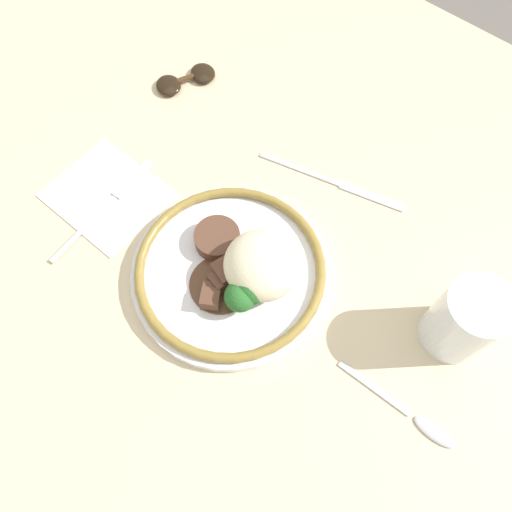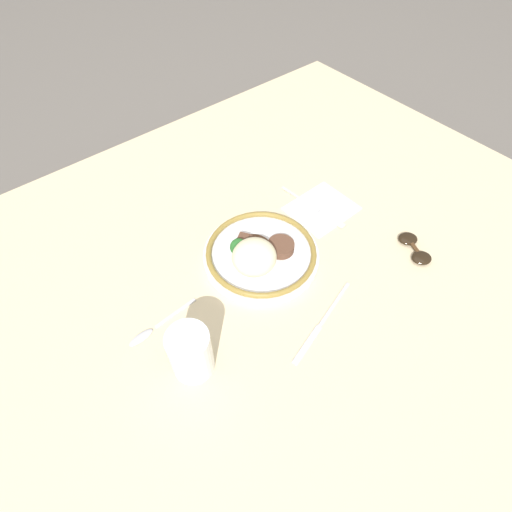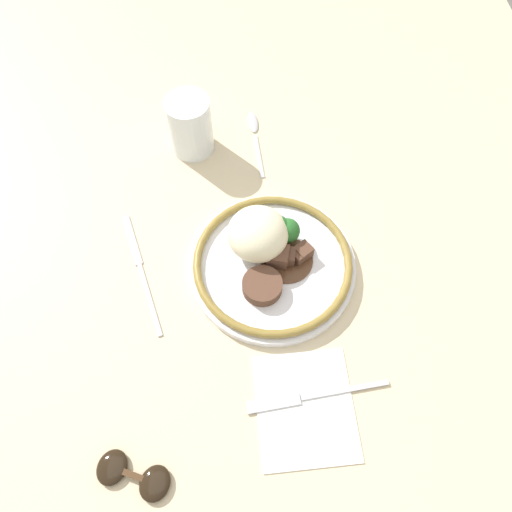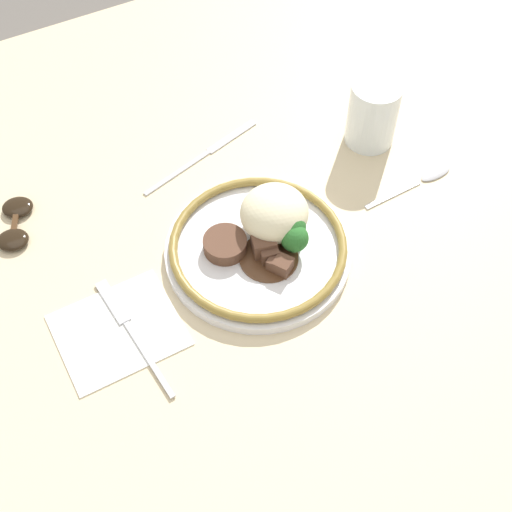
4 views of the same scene
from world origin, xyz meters
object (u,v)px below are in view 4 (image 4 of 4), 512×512
object	(u,v)px
juice_glass	(372,116)
knife	(206,154)
plate	(264,240)
sunglasses	(15,223)
fork	(127,324)
spoon	(425,179)

from	to	relation	value
juice_glass	knife	xyz separation A→B (m)	(-0.23, 0.09, -0.04)
plate	sunglasses	distance (m)	0.34
sunglasses	knife	bearing A→B (deg)	23.23
plate	fork	size ratio (longest dim) A/B	1.26
plate	spoon	size ratio (longest dim) A/B	1.65
juice_glass	fork	size ratio (longest dim) A/B	0.52
plate	fork	distance (m)	0.21
plate	juice_glass	bearing A→B (deg)	24.75
juice_glass	fork	bearing A→B (deg)	-163.48
fork	sunglasses	distance (m)	0.23
plate	juice_glass	world-z (taller)	juice_glass
plate	fork	world-z (taller)	plate
juice_glass	spoon	distance (m)	0.12
sunglasses	plate	bearing A→B (deg)	-11.59
juice_glass	fork	xyz separation A→B (m)	(-0.44, -0.13, -0.04)
knife	plate	bearing A→B (deg)	-107.64
plate	sunglasses	size ratio (longest dim) A/B	2.39
sunglasses	juice_glass	bearing A→B (deg)	13.88
plate	fork	xyz separation A→B (m)	(-0.21, -0.02, -0.02)
plate	knife	distance (m)	0.20
juice_glass	knife	bearing A→B (deg)	159.70
spoon	sunglasses	distance (m)	0.58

